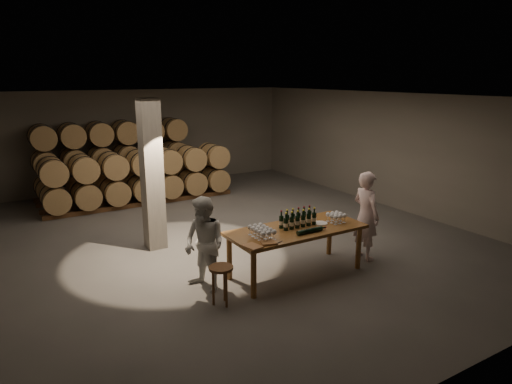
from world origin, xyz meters
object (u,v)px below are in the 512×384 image
person_woman (205,244)px  tasting_table (296,234)px  stool (221,274)px  person_man (366,215)px  plate (320,223)px  notebook_near (269,243)px  bottle_cluster (298,220)px

person_woman → tasting_table: bearing=62.1°
stool → person_woman: 0.70m
person_man → plate: bearing=86.3°
tasting_table → person_woman: 1.75m
plate → person_woman: bearing=172.5°
person_woman → notebook_near: bearing=33.0°
stool → person_man: bearing=4.2°
tasting_table → bottle_cluster: 0.26m
notebook_near → stool: notebook_near is taller
plate → person_man: bearing=-4.7°
tasting_table → person_woman: person_woman is taller
plate → notebook_near: notebook_near is taller
tasting_table → person_man: (1.65, -0.10, 0.11)m
person_man → person_woman: size_ratio=1.09×
tasting_table → plate: 0.57m
bottle_cluster → plate: 0.49m
bottle_cluster → notebook_near: bearing=-153.4°
tasting_table → stool: tasting_table is taller
plate → person_man: (1.09, -0.09, -0.00)m
bottle_cluster → stool: (-1.83, -0.43, -0.48)m
tasting_table → person_man: 1.66m
tasting_table → notebook_near: notebook_near is taller
notebook_near → person_man: size_ratio=0.14×
plate → person_woman: 2.31m
bottle_cluster → person_woman: 1.84m
tasting_table → bottle_cluster: bottle_cluster is taller
tasting_table → stool: (-1.74, -0.35, -0.25)m
person_man → notebook_near: bearing=97.7°
person_man → bottle_cluster: bearing=84.4°
tasting_table → plate: bearing=-1.3°
stool → person_man: 3.43m
person_man → person_woman: person_man is taller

